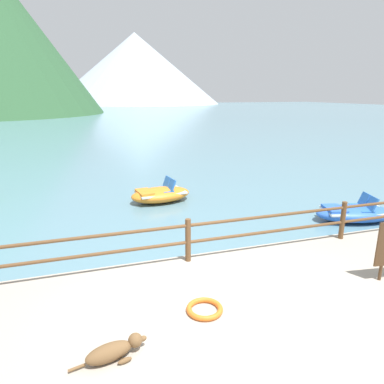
{
  "coord_description": "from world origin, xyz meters",
  "views": [
    {
      "loc": [
        -1.97,
        -4.96,
        3.88
      ],
      "look_at": [
        1.18,
        5.0,
        0.9
      ],
      "focal_mm": 32.5,
      "sensor_mm": 36.0,
      "label": 1
    }
  ],
  "objects": [
    {
      "name": "ground_plane",
      "position": [
        0.0,
        40.0,
        0.0
      ],
      "size": [
        200.0,
        200.0,
        0.0
      ],
      "primitive_type": "plane",
      "color": "slate"
    },
    {
      "name": "dock_railing",
      "position": [
        0.0,
        1.55,
        0.98
      ],
      "size": [
        23.92,
        0.12,
        0.95
      ],
      "color": "brown",
      "rests_on": "promenade_dock"
    },
    {
      "name": "dog_resting",
      "position": [
        -1.79,
        -0.89,
        0.52
      ],
      "size": [
        1.07,
        0.45,
        0.26
      ],
      "color": "brown",
      "rests_on": "promenade_dock"
    },
    {
      "name": "life_ring",
      "position": [
        -0.27,
        -0.27,
        0.45
      ],
      "size": [
        0.61,
        0.61,
        0.09
      ],
      "primitive_type": "torus",
      "color": "orange",
      "rests_on": "promenade_dock"
    },
    {
      "name": "pedal_boat_1",
      "position": [
        6.0,
        3.31,
        0.27
      ],
      "size": [
        2.67,
        1.73,
        0.84
      ],
      "color": "blue",
      "rests_on": "ground"
    },
    {
      "name": "pedal_boat_2",
      "position": [
        0.63,
        7.15,
        0.28
      ],
      "size": [
        2.37,
        1.55,
        0.86
      ],
      "color": "orange",
      "rests_on": "ground"
    },
    {
      "name": "distant_peak",
      "position": [
        19.12,
        130.77,
        12.51
      ],
      "size": [
        61.65,
        61.65,
        25.01
      ],
      "primitive_type": "cone",
      "color": "#9EADBC",
      "rests_on": "ground"
    }
  ]
}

